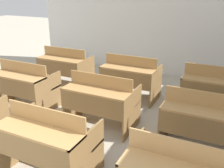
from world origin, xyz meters
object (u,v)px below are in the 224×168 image
bench_second_center (101,100)px  bench_third_right (214,89)px  bench_front_center (48,141)px  bench_third_center (130,77)px  bench_third_left (65,67)px  bench_second_right (204,121)px  bench_second_left (24,84)px

bench_second_center → bench_third_right: 2.10m
bench_front_center → bench_third_center: size_ratio=1.00×
bench_third_left → bench_second_center: bearing=-38.4°
bench_second_right → bench_third_center: (-1.64, 1.32, 0.00)m
bench_second_left → bench_second_center: same height
bench_third_center → bench_second_right: bearing=-38.7°
bench_front_center → bench_second_right: (1.64, 1.34, 0.00)m
bench_front_center → bench_second_right: 2.12m
bench_front_center → bench_third_right: same height
bench_front_center → bench_third_left: (-1.65, 2.66, 0.00)m
bench_front_center → bench_third_left: bearing=121.7°
bench_second_center → bench_third_right: size_ratio=1.00×
bench_third_left → bench_third_right: same height
bench_second_center → bench_second_left: bearing=180.0°
bench_front_center → bench_third_right: bearing=58.4°
bench_third_left → bench_third_right: 3.29m
bench_second_left → bench_second_right: 3.30m
bench_second_right → bench_front_center: bearing=-140.7°
bench_third_center → bench_third_left: bearing=179.9°
bench_second_center → bench_third_right: (1.63, 1.33, 0.00)m
bench_third_right → bench_second_center: bearing=-141.0°
bench_second_right → bench_third_left: same height
bench_front_center → bench_third_left: size_ratio=1.00×
bench_second_left → bench_third_right: 3.56m
bench_third_left → bench_third_center: bearing=-0.1°
bench_third_left → bench_second_right: bearing=-21.8°
bench_second_left → bench_third_center: 2.11m
bench_front_center → bench_third_right: (1.64, 2.68, 0.00)m
bench_front_center → bench_second_left: (-1.66, 1.35, 0.00)m
bench_front_center → bench_second_center: size_ratio=1.00×
bench_second_center → bench_third_right: same height
bench_front_center → bench_second_center: (0.01, 1.35, 0.00)m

